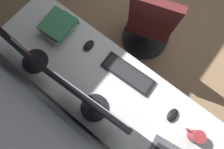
# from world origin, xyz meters

# --- Properties ---
(floor_plane) EXTENTS (5.25, 5.25, 0.00)m
(floor_plane) POSITION_xyz_m (0.00, 0.00, 0.00)
(floor_plane) COLOR #9E7A56
(desk) EXTENTS (2.01, 0.63, 0.73)m
(desk) POSITION_xyz_m (0.21, 1.66, 0.66)
(desk) COLOR white
(desk) RESTS_ON ground
(drawer_pedestal) EXTENTS (0.40, 0.51, 0.69)m
(drawer_pedestal) POSITION_xyz_m (0.19, 1.69, 0.35)
(drawer_pedestal) COLOR white
(drawer_pedestal) RESTS_ON ground
(monitor_primary) EXTENTS (0.53, 0.20, 0.40)m
(monitor_primary) POSITION_xyz_m (0.19, 1.83, 0.96)
(monitor_primary) COLOR black
(monitor_primary) RESTS_ON desk
(monitor_secondary) EXTENTS (0.46, 0.20, 0.44)m
(monitor_secondary) POSITION_xyz_m (0.78, 1.85, 0.98)
(monitor_secondary) COLOR black
(monitor_secondary) RESTS_ON desk
(keyboard_main) EXTENTS (0.43, 0.16, 0.02)m
(keyboard_main) POSITION_xyz_m (0.16, 1.49, 0.74)
(keyboard_main) COLOR black
(keyboard_main) RESTS_ON desk
(mouse_main) EXTENTS (0.06, 0.10, 0.03)m
(mouse_main) POSITION_xyz_m (0.54, 1.50, 0.75)
(mouse_main) COLOR black
(mouse_main) RESTS_ON desk
(mouse_spare) EXTENTS (0.06, 0.10, 0.03)m
(mouse_spare) POSITION_xyz_m (-0.27, 1.53, 0.75)
(mouse_spare) COLOR black
(mouse_spare) RESTS_ON desk
(book_stack_near) EXTENTS (0.25, 0.28, 0.11)m
(book_stack_near) POSITION_xyz_m (0.82, 1.53, 0.79)
(book_stack_near) COLOR #3D8456
(book_stack_near) RESTS_ON desk
(coffee_mug) EXTENTS (0.12, 0.08, 0.11)m
(coffee_mug) POSITION_xyz_m (-0.46, 1.56, 0.78)
(coffee_mug) COLOR #A53338
(coffee_mug) RESTS_ON desk
(office_chair) EXTENTS (0.56, 0.60, 0.97)m
(office_chair) POSITION_xyz_m (0.33, 0.86, 0.46)
(office_chair) COLOR maroon
(office_chair) RESTS_ON ground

